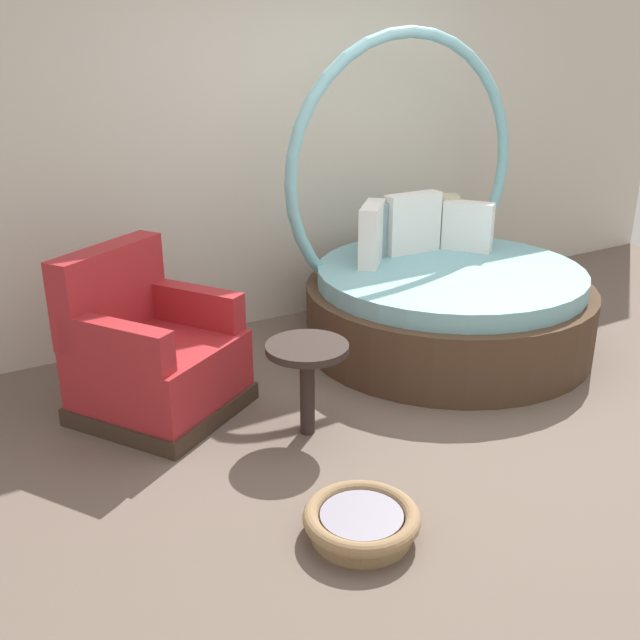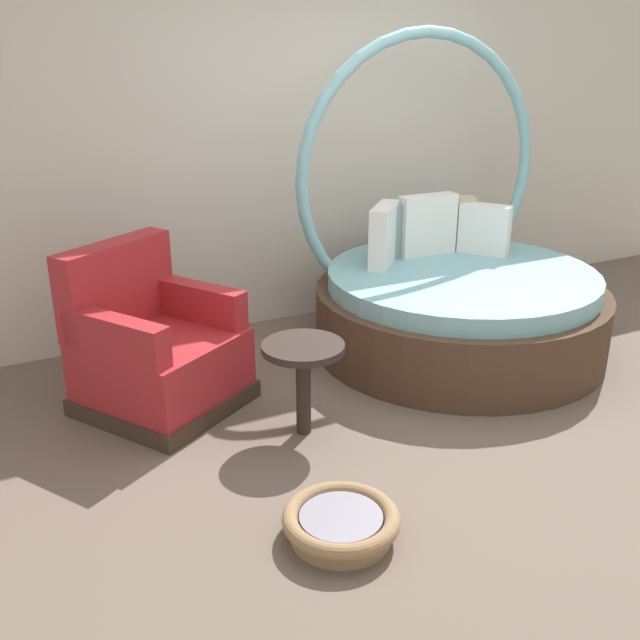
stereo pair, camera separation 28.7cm
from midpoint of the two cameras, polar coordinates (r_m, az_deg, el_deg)
name	(u,v)px [view 2 (the right image)]	position (r m, az deg, el deg)	size (l,w,h in m)	color
ground_plane	(461,425)	(4.22, 12.90, -8.01)	(8.00, 8.00, 0.02)	#66564C
back_wall	(305,132)	(5.42, 0.41, 14.45)	(8.00, 0.12, 2.74)	beige
round_daybed	(454,291)	(5.09, 11.98, 2.20)	(1.95, 1.95, 2.09)	#473323
red_armchair	(154,352)	(4.26, -10.94, -2.49)	(1.10, 1.10, 0.94)	#38281E
pet_basket	(341,523)	(3.25, 4.27, -15.58)	(0.51, 0.51, 0.13)	#8E704C
side_table	(303,361)	(3.84, 0.82, -3.21)	(0.44, 0.44, 0.52)	#2D231E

